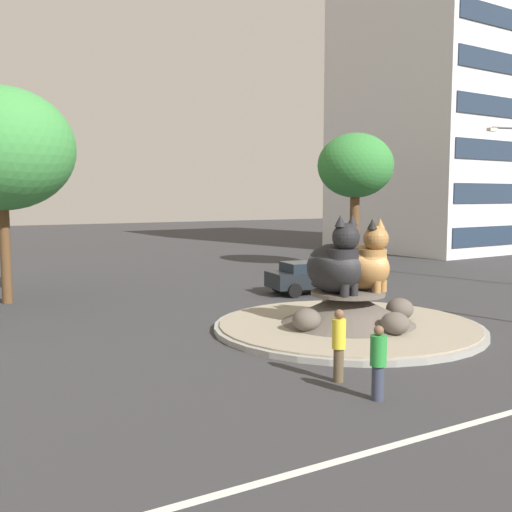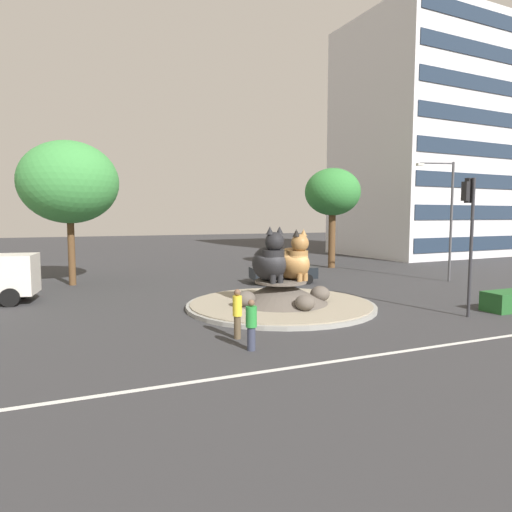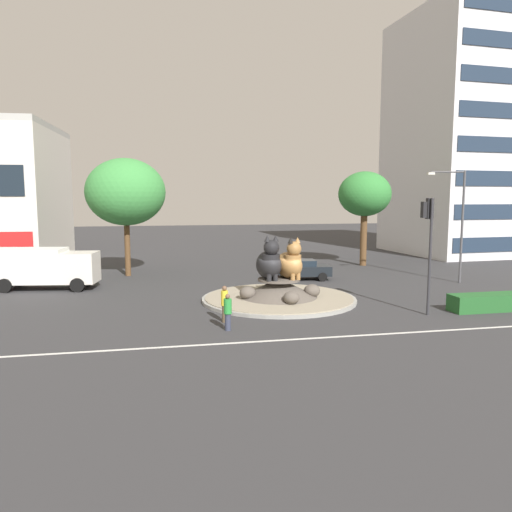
# 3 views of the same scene
# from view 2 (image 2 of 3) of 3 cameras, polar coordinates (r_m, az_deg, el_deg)

# --- Properties ---
(ground_plane) EXTENTS (160.00, 160.00, 0.00)m
(ground_plane) POSITION_cam_2_polar(r_m,az_deg,el_deg) (21.48, 3.16, -6.55)
(ground_plane) COLOR #333335
(lane_centreline) EXTENTS (112.00, 0.20, 0.01)m
(lane_centreline) POSITION_cam_2_polar(r_m,az_deg,el_deg) (15.07, 16.42, -11.89)
(lane_centreline) COLOR silver
(lane_centreline) RESTS_ON ground
(roundabout_island) EXTENTS (9.00, 9.00, 1.31)m
(roundabout_island) POSITION_cam_2_polar(r_m,az_deg,el_deg) (21.36, 3.22, -5.29)
(roundabout_island) COLOR gray
(roundabout_island) RESTS_ON ground
(cat_statue_black) EXTENTS (1.62, 2.60, 2.58)m
(cat_statue_black) POSITION_cam_2_polar(r_m,az_deg,el_deg) (20.80, 1.82, -0.67)
(cat_statue_black) COLOR black
(cat_statue_black) RESTS_ON roundabout_island
(cat_statue_tabby) EXTENTS (1.84, 2.57, 2.44)m
(cat_statue_tabby) POSITION_cam_2_polar(r_m,az_deg,el_deg) (21.41, 4.79, -0.65)
(cat_statue_tabby) COLOR #9E703D
(cat_statue_tabby) RESTS_ON roundabout_island
(traffic_light_mast) EXTENTS (0.71, 0.53, 5.96)m
(traffic_light_mast) POSITION_cam_2_polar(r_m,az_deg,el_deg) (21.09, 25.63, 4.56)
(traffic_light_mast) COLOR #2D2D33
(traffic_light_mast) RESTS_ON ground
(office_tower) EXTENTS (17.53, 14.36, 24.91)m
(office_tower) POSITION_cam_2_polar(r_m,az_deg,el_deg) (54.45, 20.74, 13.42)
(office_tower) COLOR silver
(office_tower) RESTS_ON ground
(broadleaf_tree_behind_island) EXTENTS (5.96, 5.96, 8.95)m
(broadleaf_tree_behind_island) POSITION_cam_2_polar(r_m,az_deg,el_deg) (30.18, -22.81, 8.65)
(broadleaf_tree_behind_island) COLOR brown
(broadleaf_tree_behind_island) RESTS_ON ground
(second_tree_near_tower) EXTENTS (4.59, 4.59, 8.27)m
(second_tree_near_tower) POSITION_cam_2_polar(r_m,az_deg,el_deg) (37.80, 9.77, 7.98)
(second_tree_near_tower) COLOR brown
(second_tree_near_tower) RESTS_ON ground
(streetlight_arm) EXTENTS (2.55, 0.79, 7.85)m
(streetlight_arm) POSITION_cam_2_polar(r_m,az_deg,el_deg) (31.94, 23.29, 5.16)
(streetlight_arm) COLOR #4C4C51
(streetlight_arm) RESTS_ON ground
(pedestrian_yellow_shirt) EXTENTS (0.33, 0.33, 1.79)m
(pedestrian_yellow_shirt) POSITION_cam_2_polar(r_m,az_deg,el_deg) (15.92, -2.40, -7.20)
(pedestrian_yellow_shirt) COLOR brown
(pedestrian_yellow_shirt) RESTS_ON ground
(pedestrian_green_shirt) EXTENTS (0.36, 0.36, 1.68)m
(pedestrian_green_shirt) POSITION_cam_2_polar(r_m,az_deg,el_deg) (14.59, -0.61, -8.66)
(pedestrian_green_shirt) COLOR #33384C
(pedestrian_green_shirt) RESTS_ON ground
(sedan_on_far_lane) EXTENTS (4.37, 2.41, 1.46)m
(sedan_on_far_lane) POSITION_cam_2_polar(r_m,az_deg,el_deg) (28.88, 3.41, -1.95)
(sedan_on_far_lane) COLOR black
(sedan_on_far_lane) RESTS_ON ground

